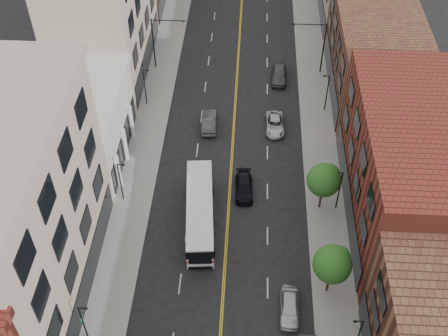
% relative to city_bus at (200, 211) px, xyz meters
% --- Properties ---
extents(sidewalk_left, '(4.00, 110.00, 0.15)m').
position_rel_city_bus_xyz_m(sidewalk_left, '(-7.26, 13.63, -1.67)').
color(sidewalk_left, gray).
rests_on(sidewalk_left, ground).
extents(sidewalk_right, '(4.00, 110.00, 0.15)m').
position_rel_city_bus_xyz_m(sidewalk_right, '(12.74, 13.63, -1.67)').
color(sidewalk_right, gray).
rests_on(sidewalk_right, ground).
extents(bldg_l_tanoffice, '(10.00, 22.00, 18.00)m').
position_rel_city_bus_xyz_m(bldg_l_tanoffice, '(-14.26, -8.37, 7.25)').
color(bldg_l_tanoffice, tan).
rests_on(bldg_l_tanoffice, ground).
extents(bldg_l_white, '(10.00, 14.00, 8.00)m').
position_rel_city_bus_xyz_m(bldg_l_white, '(-14.26, 9.63, 2.25)').
color(bldg_l_white, silver).
rests_on(bldg_l_white, ground).
extents(bldg_l_far_a, '(10.00, 20.00, 18.00)m').
position_rel_city_bus_xyz_m(bldg_l_far_a, '(-14.26, 26.63, 7.25)').
color(bldg_l_far_a, tan).
rests_on(bldg_l_far_a, ground).
extents(bldg_r_mid, '(10.00, 22.00, 12.00)m').
position_rel_city_bus_xyz_m(bldg_r_mid, '(19.74, 2.63, 4.25)').
color(bldg_r_mid, maroon).
rests_on(bldg_r_mid, ground).
extents(bldg_r_far_a, '(10.00, 20.00, 10.00)m').
position_rel_city_bus_xyz_m(bldg_r_far_a, '(19.74, 23.63, 3.25)').
color(bldg_r_far_a, brown).
rests_on(bldg_r_far_a, ground).
extents(tree_r_2, '(3.40, 3.40, 5.59)m').
position_rel_city_bus_xyz_m(tree_r_2, '(12.13, -7.30, 2.38)').
color(tree_r_2, black).
rests_on(tree_r_2, sidewalk_right).
extents(tree_r_3, '(3.40, 3.40, 5.59)m').
position_rel_city_bus_xyz_m(tree_r_3, '(12.13, 2.70, 2.38)').
color(tree_r_3, black).
rests_on(tree_r_3, sidewalk_right).
extents(lamp_l_1, '(0.81, 0.55, 5.05)m').
position_rel_city_bus_xyz_m(lamp_l_1, '(-8.21, -13.37, 1.22)').
color(lamp_l_1, black).
rests_on(lamp_l_1, sidewalk_left).
extents(lamp_l_2, '(0.81, 0.55, 5.05)m').
position_rel_city_bus_xyz_m(lamp_l_2, '(-8.21, 2.63, 1.22)').
color(lamp_l_2, black).
rests_on(lamp_l_2, sidewalk_left).
extents(lamp_l_3, '(0.81, 0.55, 5.05)m').
position_rel_city_bus_xyz_m(lamp_l_3, '(-8.21, 18.63, 1.22)').
color(lamp_l_3, black).
rests_on(lamp_l_3, sidewalk_left).
extents(lamp_r_1, '(0.81, 0.55, 5.05)m').
position_rel_city_bus_xyz_m(lamp_r_1, '(13.69, -13.37, 1.22)').
color(lamp_r_1, black).
rests_on(lamp_r_1, sidewalk_right).
extents(lamp_r_2, '(0.81, 0.55, 5.05)m').
position_rel_city_bus_xyz_m(lamp_r_2, '(13.69, 2.63, 1.22)').
color(lamp_r_2, black).
rests_on(lamp_r_2, sidewalk_right).
extents(lamp_r_3, '(0.81, 0.55, 5.05)m').
position_rel_city_bus_xyz_m(lamp_r_3, '(13.69, 18.63, 1.22)').
color(lamp_r_3, black).
rests_on(lamp_r_3, sidewalk_right).
extents(signal_mast_left, '(4.49, 0.18, 7.20)m').
position_rel_city_bus_xyz_m(signal_mast_left, '(-7.53, 26.63, 2.90)').
color(signal_mast_left, black).
rests_on(signal_mast_left, sidewalk_left).
extents(signal_mast_right, '(4.49, 0.18, 7.20)m').
position_rel_city_bus_xyz_m(signal_mast_right, '(13.01, 26.63, 2.90)').
color(signal_mast_right, black).
rests_on(signal_mast_right, sidewalk_right).
extents(city_bus, '(3.59, 11.87, 3.01)m').
position_rel_city_bus_xyz_m(city_bus, '(0.00, 0.00, 0.00)').
color(city_bus, silver).
rests_on(city_bus, ground).
extents(car_parked_far, '(1.84, 4.32, 1.45)m').
position_rel_city_bus_xyz_m(car_parked_far, '(8.60, -9.71, -1.02)').
color(car_parked_far, silver).
rests_on(car_parked_far, ground).
extents(car_lane_behind, '(1.89, 4.79, 1.55)m').
position_rel_city_bus_xyz_m(car_lane_behind, '(-0.21, 14.80, -0.97)').
color(car_lane_behind, '#444347').
rests_on(car_lane_behind, ground).
extents(car_lane_a, '(2.07, 4.62, 1.32)m').
position_rel_city_bus_xyz_m(car_lane_a, '(4.24, 4.42, -1.09)').
color(car_lane_a, black).
rests_on(car_lane_a, ground).
extents(car_lane_b, '(2.29, 4.74, 1.30)m').
position_rel_city_bus_xyz_m(car_lane_b, '(7.59, 14.89, -1.10)').
color(car_lane_b, '#BABDC3').
rests_on(car_lane_b, ground).
extents(car_lane_c, '(2.10, 4.92, 1.65)m').
position_rel_city_bus_xyz_m(car_lane_c, '(8.23, 24.78, -0.92)').
color(car_lane_c, '#47464A').
rests_on(car_lane_c, ground).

